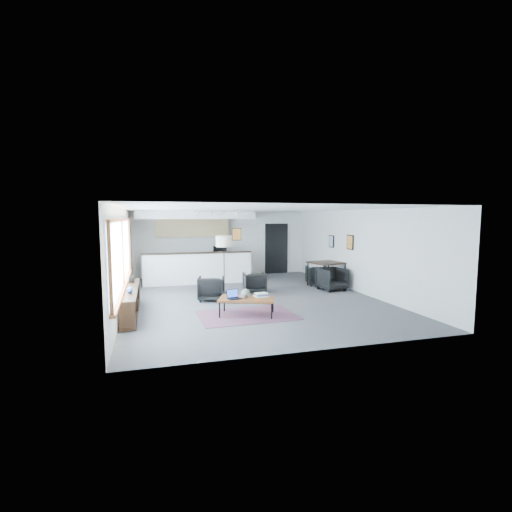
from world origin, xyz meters
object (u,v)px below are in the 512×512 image
object	(u,v)px
armchair_right	(255,282)
dining_table	(326,264)
floor_lamp	(224,244)
microwave	(220,249)
ceramic_pot	(246,294)
armchair_left	(211,287)
coffee_table	(247,299)
laptop	(233,296)
dining_chair_near	(332,280)
dining_chair_far	(317,276)
book_stack	(261,295)

from	to	relation	value
armchair_right	dining_table	world-z (taller)	dining_table
floor_lamp	dining_table	xyz separation A→B (m)	(3.56, 0.07, -0.78)
dining_table	floor_lamp	bearing A→B (deg)	-178.81
microwave	armchair_right	bearing A→B (deg)	-74.81
ceramic_pot	armchair_left	world-z (taller)	armchair_left
coffee_table	armchair_right	world-z (taller)	armchair_right
ceramic_pot	armchair_right	xyz separation A→B (m)	(0.96, 2.62, -0.20)
coffee_table	microwave	distance (m)	6.07
armchair_left	armchair_right	bearing A→B (deg)	-141.44
floor_lamp	microwave	xyz separation A→B (m)	(0.45, 3.18, -0.44)
floor_lamp	armchair_right	bearing A→B (deg)	-14.13
floor_lamp	armchair_left	bearing A→B (deg)	-120.71
armchair_left	floor_lamp	world-z (taller)	floor_lamp
coffee_table	laptop	size ratio (longest dim) A/B	4.30
laptop	floor_lamp	xyz separation A→B (m)	(0.33, 2.82, 1.06)
ceramic_pot	dining_chair_near	size ratio (longest dim) A/B	0.33
coffee_table	dining_chair_far	distance (m)	4.70
floor_lamp	book_stack	bearing A→B (deg)	-82.51
coffee_table	microwave	bearing A→B (deg)	107.19
floor_lamp	laptop	bearing A→B (deg)	-96.58
armchair_left	dining_chair_near	world-z (taller)	armchair_left
laptop	dining_table	bearing A→B (deg)	22.12
laptop	armchair_left	world-z (taller)	armchair_left
armchair_left	floor_lamp	xyz separation A→B (m)	(0.56, 0.95, 1.18)
laptop	ceramic_pot	distance (m)	0.30
microwave	dining_chair_near	bearing A→B (deg)	-43.94
floor_lamp	microwave	world-z (taller)	floor_lamp
armchair_left	laptop	bearing A→B (deg)	110.09
laptop	book_stack	xyz separation A→B (m)	(0.70, -0.00, -0.02)
floor_lamp	dining_chair_near	distance (m)	3.70
dining_table	ceramic_pot	bearing A→B (deg)	-140.79
laptop	armchair_left	size ratio (longest dim) A/B	0.47
coffee_table	laptop	bearing A→B (deg)	-160.55
ceramic_pot	dining_chair_near	bearing A→B (deg)	33.43
ceramic_pot	armchair_right	world-z (taller)	armchair_right
laptop	book_stack	distance (m)	0.70
dining_table	coffee_table	bearing A→B (deg)	-140.65
coffee_table	ceramic_pot	xyz separation A→B (m)	(-0.04, -0.02, 0.14)
laptop	dining_table	xyz separation A→B (m)	(3.88, 2.90, 0.27)
floor_lamp	coffee_table	bearing A→B (deg)	-89.82
coffee_table	dining_table	world-z (taller)	dining_table
dining_table	dining_chair_near	xyz separation A→B (m)	(-0.10, -0.63, -0.43)
floor_lamp	dining_chair_far	distance (m)	3.64
coffee_table	armchair_left	xyz separation A→B (m)	(-0.57, 1.89, -0.03)
dining_table	microwave	bearing A→B (deg)	135.04
ceramic_pot	armchair_right	distance (m)	2.80
book_stack	armchair_left	world-z (taller)	armchair_left
book_stack	microwave	distance (m)	6.04
coffee_table	ceramic_pot	size ratio (longest dim) A/B	6.73
armchair_right	floor_lamp	distance (m)	1.54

